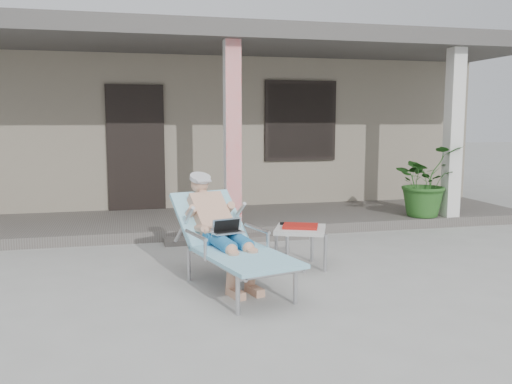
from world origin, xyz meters
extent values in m
plane|color=#9E9E99|center=(0.00, 0.00, 0.00)|extent=(60.00, 60.00, 0.00)
cube|color=gray|center=(0.00, 6.50, 1.50)|extent=(10.00, 5.00, 3.00)
cube|color=#474442|center=(0.00, 6.50, 3.15)|extent=(10.40, 5.40, 0.30)
cube|color=black|center=(-1.30, 3.97, 1.20)|extent=(0.95, 0.06, 2.10)
cube|color=black|center=(1.60, 3.97, 1.65)|extent=(1.20, 0.06, 1.30)
cube|color=black|center=(1.60, 3.96, 1.65)|extent=(1.32, 0.05, 1.42)
cube|color=#605B56|center=(0.00, 3.00, 0.07)|extent=(10.00, 2.00, 0.15)
cube|color=red|center=(0.00, 2.15, 1.45)|extent=(0.22, 0.22, 2.61)
cube|color=silver|center=(3.50, 2.15, 1.45)|extent=(0.22, 0.22, 2.61)
cube|color=#474442|center=(0.00, 3.00, 2.88)|extent=(10.00, 2.30, 0.24)
cube|color=#605B56|center=(0.00, 1.85, 0.04)|extent=(2.00, 0.30, 0.07)
cylinder|color=#B7B7BC|center=(-0.57, -0.97, 0.17)|extent=(0.04, 0.04, 0.35)
cylinder|color=#B7B7BC|center=(0.00, -0.82, 0.17)|extent=(0.04, 0.04, 0.35)
cylinder|color=#B7B7BC|center=(-0.86, 0.13, 0.17)|extent=(0.04, 0.04, 0.35)
cylinder|color=#B7B7BC|center=(-0.30, 0.28, 0.17)|extent=(0.04, 0.04, 0.35)
cube|color=#B7B7BC|center=(-0.39, -0.48, 0.36)|extent=(0.87, 1.26, 0.03)
cube|color=#91BBE0|center=(-0.39, -0.48, 0.39)|extent=(0.96, 1.32, 0.04)
cube|color=#B7B7BC|center=(-0.61, 0.33, 0.59)|extent=(0.71, 0.68, 0.46)
cube|color=#91BBE0|center=(-0.61, 0.33, 0.62)|extent=(0.82, 0.77, 0.53)
cylinder|color=#B4B4B6|center=(-0.68, 0.59, 1.03)|extent=(0.28, 0.28, 0.12)
cube|color=silver|center=(-0.50, -0.09, 0.55)|extent=(0.36, 0.29, 0.22)
cube|color=beige|center=(0.43, 0.35, 0.44)|extent=(0.72, 0.72, 0.04)
cylinder|color=#B7B7BC|center=(0.21, 0.13, 0.21)|extent=(0.04, 0.04, 0.42)
cylinder|color=#B7B7BC|center=(0.65, 0.13, 0.21)|extent=(0.04, 0.04, 0.42)
cylinder|color=#B7B7BC|center=(0.21, 0.57, 0.21)|extent=(0.04, 0.04, 0.42)
cylinder|color=#B7B7BC|center=(0.65, 0.57, 0.21)|extent=(0.04, 0.04, 0.42)
cube|color=#A81811|center=(0.43, 0.35, 0.48)|extent=(0.47, 0.41, 0.03)
cube|color=black|center=(0.43, 0.49, 0.47)|extent=(0.36, 0.17, 0.04)
imported|color=#26591E|center=(3.11, 2.27, 0.71)|extent=(1.14, 1.03, 1.12)
camera|label=1|loc=(-1.46, -5.36, 1.67)|focal=38.00mm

